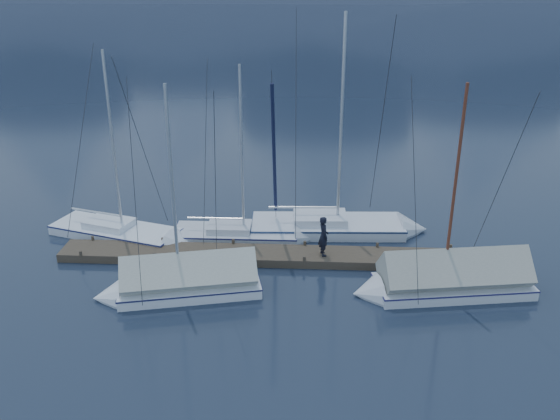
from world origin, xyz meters
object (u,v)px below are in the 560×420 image
object	(u,v)px
sailboat_open_right	(349,228)
sailboat_covered_far	(176,284)
sailboat_covered_near	(440,282)
person	(323,236)
sailboat_open_mid	(254,236)
sailboat_open_left	(132,235)

from	to	relation	value
sailboat_open_right	sailboat_covered_far	distance (m)	8.81
sailboat_covered_near	person	xyz separation A→B (m)	(-4.25, 2.14, 0.74)
sailboat_open_mid	sailboat_covered_far	world-z (taller)	sailboat_covered_far
sailboat_open_mid	person	size ratio (longest dim) A/B	5.03
sailboat_open_right	sailboat_covered_far	xyz separation A→B (m)	(-6.60, -5.84, 0.23)
sailboat_open_mid	sailboat_open_right	distance (m)	4.34
sailboat_covered_near	sailboat_open_left	bearing A→B (deg)	162.76
sailboat_covered_far	sailboat_open_right	bearing A→B (deg)	41.52
sailboat_open_mid	sailboat_covered_near	distance (m)	8.38
sailboat_open_left	sailboat_open_right	xyz separation A→B (m)	(9.58, 1.26, 0.03)
person	sailboat_open_left	bearing A→B (deg)	62.41
sailboat_open_right	person	bearing A→B (deg)	-112.11
sailboat_open_right	sailboat_covered_near	xyz separation A→B (m)	(3.01, -5.17, 0.24)
sailboat_open_right	sailboat_covered_far	world-z (taller)	sailboat_open_right
person	sailboat_open_right	bearing A→B (deg)	-37.74
sailboat_open_mid	sailboat_open_right	world-z (taller)	sailboat_open_right
sailboat_open_right	sailboat_covered_near	bearing A→B (deg)	-59.76
sailboat_covered_near	sailboat_covered_far	distance (m)	9.63
sailboat_covered_near	person	size ratio (longest dim) A/B	5.17
sailboat_open_mid	sailboat_covered_near	xyz separation A→B (m)	(7.24, -4.20, 0.28)
sailboat_open_right	sailboat_open_mid	bearing A→B (deg)	-167.05
sailboat_open_left	sailboat_open_mid	bearing A→B (deg)	3.13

